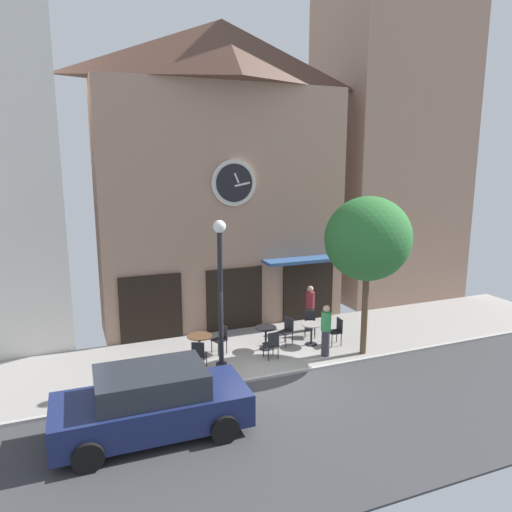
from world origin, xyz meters
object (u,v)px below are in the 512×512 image
object	(u,v)px
cafe_chair_by_entrance	(272,343)
pedestrian_green	(326,330)
parked_car_navy	(152,403)
street_tree	(368,239)
cafe_table_rightmost	(266,334)
cafe_table_leftmost	(199,341)
street_lamp	(220,299)
cafe_chair_corner	(287,329)
cafe_chair_outer	(310,321)
cafe_chair_near_tree	(221,337)
pedestrian_maroon	(310,308)
cafe_chair_under_awning	(337,329)
cafe_chair_mid_row	(199,353)
cafe_table_center_right	(311,330)

from	to	relation	value
cafe_chair_by_entrance	pedestrian_green	xyz separation A→B (m)	(1.68, -0.40, 0.33)
parked_car_navy	cafe_chair_by_entrance	bearing A→B (deg)	33.74
street_tree	cafe_table_rightmost	world-z (taller)	street_tree
cafe_table_leftmost	pedestrian_green	world-z (taller)	pedestrian_green
street_lamp	cafe_table_rightmost	xyz separation A→B (m)	(1.94, 1.30, -1.76)
street_lamp	cafe_chair_corner	size ratio (longest dim) A/B	5.02
cafe_table_rightmost	cafe_chair_corner	world-z (taller)	cafe_chair_corner
cafe_chair_by_entrance	cafe_chair_corner	size ratio (longest dim) A/B	1.00
cafe_chair_outer	cafe_chair_by_entrance	world-z (taller)	same
cafe_chair_near_tree	cafe_chair_by_entrance	xyz separation A→B (m)	(1.31, -1.08, 0.00)
pedestrian_maroon	cafe_chair_corner	bearing A→B (deg)	-145.98
cafe_table_rightmost	cafe_chair_near_tree	world-z (taller)	cafe_chair_near_tree
cafe_chair_near_tree	cafe_table_leftmost	bearing A→B (deg)	-165.53
pedestrian_maroon	street_lamp	bearing A→B (deg)	-150.47
street_tree	pedestrian_green	distance (m)	3.13
cafe_chair_near_tree	cafe_chair_under_awning	world-z (taller)	same
cafe_chair_under_awning	parked_car_navy	distance (m)	7.38
cafe_chair_outer	pedestrian_maroon	xyz separation A→B (m)	(0.25, 0.49, 0.33)
cafe_table_leftmost	cafe_chair_under_awning	size ratio (longest dim) A/B	0.87
street_lamp	cafe_chair_mid_row	bearing A→B (deg)	132.19
cafe_table_rightmost	cafe_chair_by_entrance	size ratio (longest dim) A/B	0.84
street_tree	cafe_chair_mid_row	bearing A→B (deg)	171.95
cafe_chair_by_entrance	cafe_chair_near_tree	bearing A→B (deg)	140.51
cafe_table_rightmost	cafe_chair_outer	xyz separation A→B (m)	(1.92, 0.54, 0.00)
street_lamp	cafe_chair_near_tree	bearing A→B (deg)	72.57
cafe_chair_outer	pedestrian_maroon	bearing A→B (deg)	62.76
cafe_table_leftmost	pedestrian_green	size ratio (longest dim) A/B	0.47
cafe_table_rightmost	cafe_table_center_right	xyz separation A→B (m)	(1.57, -0.22, -0.01)
pedestrian_maroon	parked_car_navy	size ratio (longest dim) A/B	0.39
cafe_chair_by_entrance	cafe_chair_outer	bearing A→B (deg)	33.35
cafe_table_leftmost	pedestrian_maroon	bearing A→B (deg)	12.38
parked_car_navy	cafe_chair_mid_row	bearing A→B (deg)	57.11
pedestrian_maroon	cafe_chair_outer	bearing A→B (deg)	-117.24
street_lamp	cafe_chair_by_entrance	bearing A→B (deg)	15.00
cafe_chair_near_tree	cafe_chair_under_awning	bearing A→B (deg)	-11.54
cafe_chair_corner	pedestrian_green	size ratio (longest dim) A/B	0.54
street_tree	pedestrian_green	xyz separation A→B (m)	(-1.24, 0.26, -2.86)
cafe_table_center_right	street_lamp	bearing A→B (deg)	-162.85
cafe_table_center_right	cafe_chair_mid_row	size ratio (longest dim) A/B	0.81
cafe_chair_outer	cafe_chair_by_entrance	size ratio (longest dim) A/B	1.00
cafe_chair_under_awning	parked_car_navy	bearing A→B (deg)	-155.19
street_tree	cafe_chair_by_entrance	size ratio (longest dim) A/B	5.60
cafe_table_leftmost	cafe_chair_outer	bearing A→B (deg)	6.49
cafe_chair_under_awning	cafe_chair_outer	bearing A→B (deg)	113.17
cafe_table_center_right	cafe_table_rightmost	bearing A→B (deg)	172.17
cafe_chair_outer	pedestrian_maroon	world-z (taller)	pedestrian_maroon
street_lamp	street_tree	xyz separation A→B (m)	(4.72, -0.17, 1.43)
street_lamp	cafe_chair_corner	xyz separation A→B (m)	(2.77, 1.42, -1.76)
pedestrian_green	pedestrian_maroon	bearing A→B (deg)	74.11
cafe_table_rightmost	cafe_chair_by_entrance	world-z (taller)	cafe_chair_by_entrance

